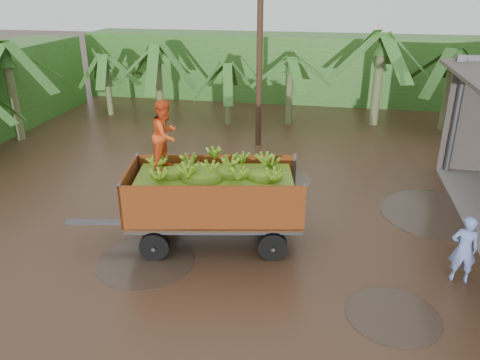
% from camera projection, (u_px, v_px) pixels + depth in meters
% --- Properties ---
extents(ground, '(100.00, 100.00, 0.00)m').
position_uv_depth(ground, '(281.00, 236.00, 12.59)').
color(ground, black).
rests_on(ground, ground).
extents(hedge_north, '(22.00, 3.00, 3.60)m').
position_uv_depth(hedge_north, '(279.00, 67.00, 26.67)').
color(hedge_north, '#2D661E').
rests_on(hedge_north, ground).
extents(banana_trailer, '(6.17, 2.90, 3.75)m').
position_uv_depth(banana_trailer, '(213.00, 194.00, 11.87)').
color(banana_trailer, '#A44717').
rests_on(banana_trailer, ground).
extents(man_blue, '(0.61, 0.42, 1.63)m').
position_uv_depth(man_blue, '(464.00, 249.00, 10.43)').
color(man_blue, '#7185CD').
rests_on(man_blue, ground).
extents(utility_pole, '(1.20, 0.24, 8.27)m').
position_uv_depth(utility_pole, '(260.00, 42.00, 17.72)').
color(utility_pole, '#47301E').
rests_on(utility_pole, ground).
extents(banana_plants, '(24.23, 20.56, 4.42)m').
position_uv_depth(banana_plants, '(196.00, 102.00, 18.64)').
color(banana_plants, '#2D661E').
rests_on(banana_plants, ground).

